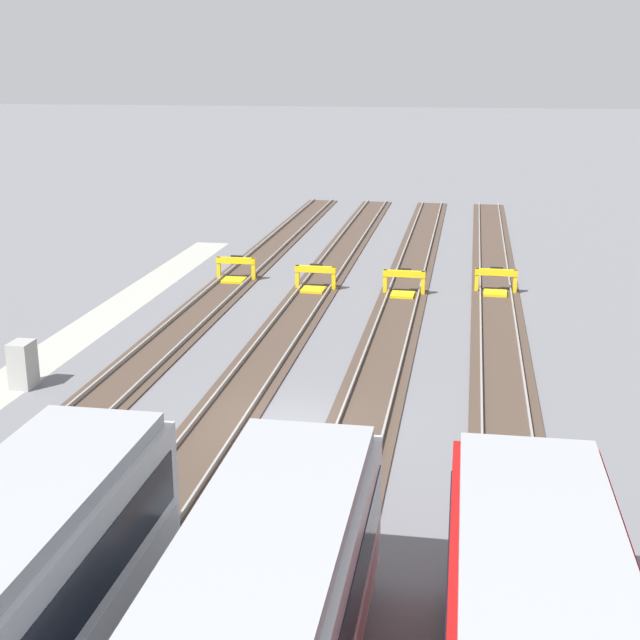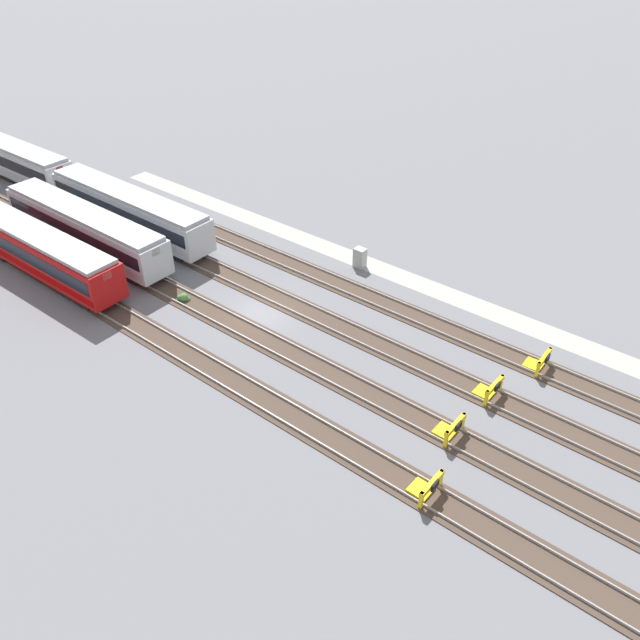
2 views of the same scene
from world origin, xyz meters
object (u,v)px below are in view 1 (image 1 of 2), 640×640
at_px(bumper_stop_far_inner_track, 496,283).
at_px(electrical_cabinet, 23,365).
at_px(weed_clump, 339,510).
at_px(bumper_stop_middle_track, 403,285).
at_px(bumper_stop_near_inner_track, 315,280).
at_px(bumper_stop_nearest_track, 235,271).

height_order(bumper_stop_far_inner_track, electrical_cabinet, electrical_cabinet).
bearing_deg(weed_clump, bumper_stop_middle_track, -179.54).
bearing_deg(bumper_stop_far_inner_track, weed_clump, -10.28).
bearing_deg(bumper_stop_near_inner_track, bumper_stop_middle_track, 86.78).
xyz_separation_m(bumper_stop_near_inner_track, weed_clump, (21.97, 4.48, -0.27)).
bearing_deg(electrical_cabinet, bumper_stop_far_inner_track, 134.13).
height_order(bumper_stop_near_inner_track, electrical_cabinet, electrical_cabinet).
relative_size(bumper_stop_nearest_track, bumper_stop_near_inner_track, 1.00).
bearing_deg(bumper_stop_middle_track, bumper_stop_nearest_track, -99.96).
distance_m(bumper_stop_nearest_track, bumper_stop_middle_track, 8.72).
xyz_separation_m(bumper_stop_far_inner_track, electrical_cabinet, (15.53, -16.01, 0.29)).
distance_m(bumper_stop_nearest_track, bumper_stop_far_inner_track, 12.90).
bearing_deg(bumper_stop_nearest_track, bumper_stop_far_inner_track, 87.88).
bearing_deg(bumper_stop_nearest_track, weed_clump, 20.66).
distance_m(bumper_stop_far_inner_track, weed_clump, 23.13).
bearing_deg(bumper_stop_near_inner_track, bumper_stop_nearest_track, -106.46).
bearing_deg(electrical_cabinet, bumper_stop_middle_track, 141.07).
height_order(bumper_stop_near_inner_track, weed_clump, bumper_stop_near_inner_track).
relative_size(electrical_cabinet, weed_clump, 1.74).
distance_m(bumper_stop_middle_track, bumper_stop_far_inner_track, 4.42).
bearing_deg(bumper_stop_far_inner_track, bumper_stop_nearest_track, -92.12).
xyz_separation_m(bumper_stop_nearest_track, bumper_stop_middle_track, (1.51, 8.59, 0.00)).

